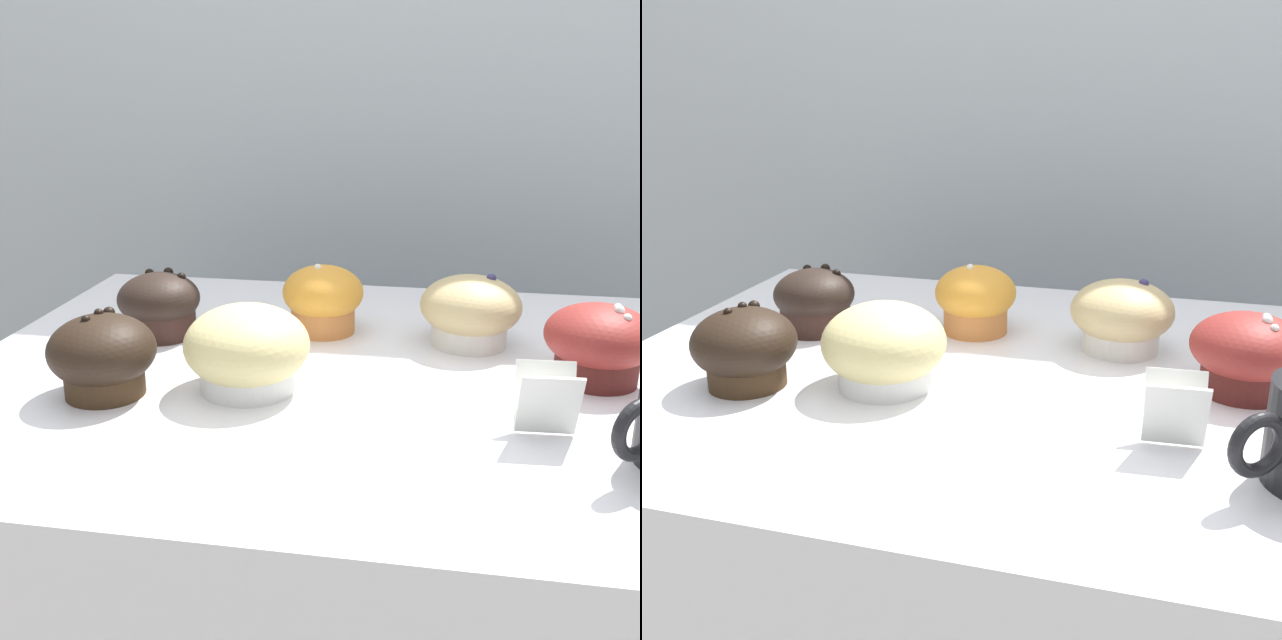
{
  "view_description": "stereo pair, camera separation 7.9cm",
  "coord_description": "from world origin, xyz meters",
  "views": [
    {
      "loc": [
        -0.0,
        -0.72,
        1.2
      ],
      "look_at": [
        -0.13,
        0.02,
        0.95
      ],
      "focal_mm": 42.0,
      "sensor_mm": 36.0,
      "label": 1
    },
    {
      "loc": [
        0.07,
        -0.7,
        1.2
      ],
      "look_at": [
        -0.13,
        0.02,
        0.95
      ],
      "focal_mm": 42.0,
      "sensor_mm": 36.0,
      "label": 2
    }
  ],
  "objects": [
    {
      "name": "muffin_front_left",
      "position": [
        0.15,
        0.01,
        0.95
      ],
      "size": [
        0.11,
        0.11,
        0.08
      ],
      "color": "#4E1B18",
      "rests_on": "display_counter"
    },
    {
      "name": "price_card",
      "position": [
        0.09,
        -0.12,
        0.94
      ],
      "size": [
        0.05,
        0.04,
        0.06
      ],
      "color": "white",
      "rests_on": "display_counter"
    },
    {
      "name": "wall_back",
      "position": [
        0.0,
        0.6,
        0.9
      ],
      "size": [
        3.2,
        0.1,
        1.8
      ],
      "primitive_type": "cube",
      "color": "#A8B2B7",
      "rests_on": "ground"
    },
    {
      "name": "muffin_front_center",
      "position": [
        0.03,
        0.1,
        0.95
      ],
      "size": [
        0.11,
        0.11,
        0.08
      ],
      "color": "silver",
      "rests_on": "display_counter"
    },
    {
      "name": "muffin_back_right",
      "position": [
        -0.33,
        0.07,
        0.95
      ],
      "size": [
        0.09,
        0.09,
        0.08
      ],
      "color": "#321E19",
      "rests_on": "display_counter"
    },
    {
      "name": "muffin_back_left",
      "position": [
        -0.14,
        0.11,
        0.95
      ],
      "size": [
        0.1,
        0.1,
        0.08
      ],
      "color": "#CD7A3D",
      "rests_on": "display_counter"
    },
    {
      "name": "muffin_back_center",
      "position": [
        -0.32,
        -0.11,
        0.95
      ],
      "size": [
        0.1,
        0.1,
        0.08
      ],
      "color": "#3C2918",
      "rests_on": "display_counter"
    },
    {
      "name": "muffin_front_right",
      "position": [
        -0.18,
        -0.07,
        0.95
      ],
      "size": [
        0.12,
        0.12,
        0.08
      ],
      "color": "white",
      "rests_on": "display_counter"
    }
  ]
}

